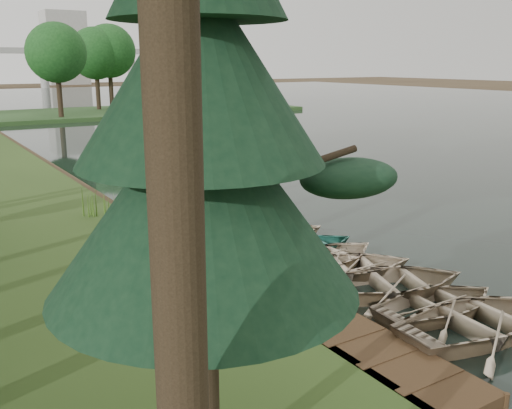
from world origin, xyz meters
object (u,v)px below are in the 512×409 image
rowboat_0 (480,317)px  rowboat_2 (393,279)px  boardwalk (233,270)px  pine_tree (201,125)px  rowboat_1 (440,301)px

rowboat_0 → rowboat_2: size_ratio=1.03×
boardwalk → pine_tree: (-4.47, -7.07, 4.94)m
rowboat_0 → rowboat_2: 2.61m
rowboat_2 → pine_tree: size_ratio=0.50×
rowboat_2 → pine_tree: bearing=136.0°
rowboat_0 → rowboat_1: rowboat_0 is taller
rowboat_1 → rowboat_2: rowboat_2 is taller
boardwalk → rowboat_2: size_ratio=4.11×
rowboat_0 → pine_tree: 8.55m
boardwalk → rowboat_0: (2.65, -6.03, 0.32)m
rowboat_0 → rowboat_1: (0.08, 1.15, -0.07)m
boardwalk → rowboat_2: (2.70, -3.42, 0.30)m
boardwalk → rowboat_0: bearing=-66.3°
rowboat_2 → pine_tree: (-7.17, -3.65, 4.64)m
pine_tree → rowboat_2: bearing=27.0°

